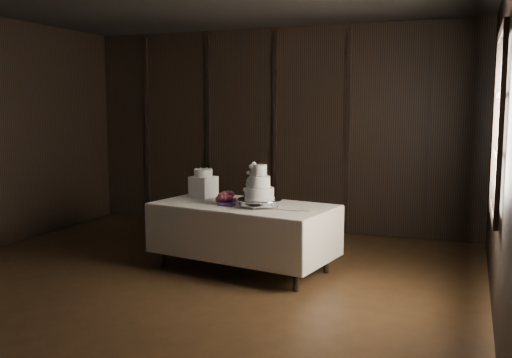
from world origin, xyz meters
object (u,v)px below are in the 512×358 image
at_px(display_table, 244,234).
at_px(cake_stand, 260,203).
at_px(wedding_cake, 257,186).
at_px(box_pedestal, 203,187).
at_px(bouquet, 226,198).
at_px(small_cake, 203,173).

distance_m(display_table, cake_stand, 0.47).
bearing_deg(wedding_cake, display_table, 155.82).
relative_size(wedding_cake, box_pedestal, 1.44).
distance_m(wedding_cake, bouquet, 0.45).
xyz_separation_m(box_pedestal, small_cake, (0.00, 0.00, 0.17)).
height_order(display_table, small_cake, small_cake).
bearing_deg(cake_stand, small_cake, 154.51).
bearing_deg(small_cake, box_pedestal, 0.00).
relative_size(display_table, cake_stand, 4.42).
height_order(cake_stand, wedding_cake, wedding_cake).
distance_m(bouquet, box_pedestal, 0.57).
bearing_deg(small_cake, cake_stand, -25.49).
xyz_separation_m(display_table, wedding_cake, (0.21, -0.14, 0.58)).
distance_m(display_table, box_pedestal, 0.85).
bearing_deg(wedding_cake, box_pedestal, 161.76).
xyz_separation_m(wedding_cake, box_pedestal, (-0.85, 0.43, -0.11)).
xyz_separation_m(wedding_cake, small_cake, (-0.85, 0.43, 0.06)).
bearing_deg(box_pedestal, display_table, -24.94).
relative_size(wedding_cake, small_cake, 1.69).
relative_size(display_table, wedding_cake, 5.72).
height_order(box_pedestal, small_cake, small_cake).
height_order(cake_stand, small_cake, small_cake).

